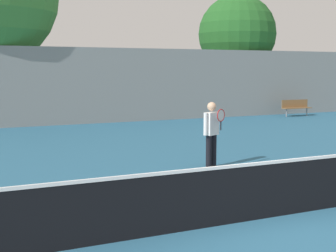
# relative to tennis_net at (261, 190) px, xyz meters

# --- Properties ---
(ground_plane) EXTENTS (100.00, 100.00, 0.00)m
(ground_plane) POSITION_rel_tennis_net_xyz_m (0.00, 0.00, -0.49)
(ground_plane) COLOR #285B7A
(tennis_net) EXTENTS (10.79, 0.09, 0.95)m
(tennis_net) POSITION_rel_tennis_net_xyz_m (0.00, 0.00, 0.00)
(tennis_net) COLOR #195128
(tennis_net) RESTS_ON ground_plane
(tennis_player) EXTENTS (0.54, 0.50, 1.63)m
(tennis_player) POSITION_rel_tennis_net_xyz_m (1.27, 3.86, 0.45)
(tennis_player) COLOR black
(tennis_player) RESTS_ON ground_plane
(bench_courtside_far) EXTENTS (1.65, 0.40, 0.85)m
(bench_courtside_far) POSITION_rel_tennis_net_xyz_m (11.59, 13.13, 0.04)
(bench_courtside_far) COLOR brown
(bench_courtside_far) RESTS_ON ground_plane
(back_fence) EXTENTS (33.92, 0.06, 3.39)m
(back_fence) POSITION_rel_tennis_net_xyz_m (0.00, 14.28, 1.21)
(back_fence) COLOR gray
(back_fence) RESTS_ON ground_plane
(tree_green_broad) EXTENTS (4.33, 4.33, 6.55)m
(tree_green_broad) POSITION_rel_tennis_net_xyz_m (10.06, 16.43, 3.88)
(tree_green_broad) COLOR brown
(tree_green_broad) RESTS_ON ground_plane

